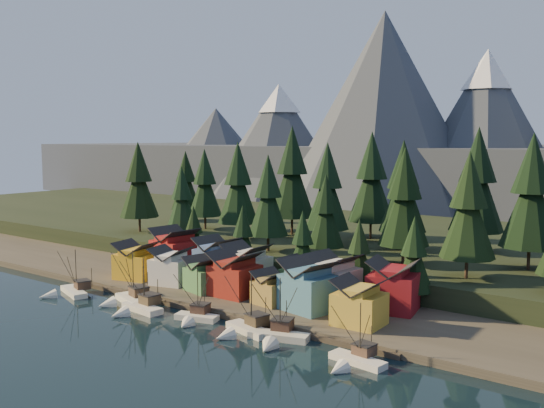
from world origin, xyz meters
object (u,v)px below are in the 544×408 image
Objects in this scene: house_front_0 at (136,259)px; house_front_1 at (171,265)px; boat_2 at (137,301)px; house_back_1 at (217,257)px; boat_5 at (277,329)px; house_back_0 at (175,248)px; boat_3 at (194,310)px; boat_1 at (126,292)px; boat_6 at (354,353)px; boat_0 at (68,286)px; boat_4 at (244,322)px.

house_front_0 is 10.47m from house_front_1.
house_back_1 reaches higher than boat_2.
house_back_0 is (-48.76, 24.17, 4.89)m from boat_5.
boat_1 is at bearing 162.95° from boat_3.
boat_6 is 1.03× the size of house_front_0.
boat_0 is 70.26m from boat_6.
boat_3 is (35.52, 2.54, 0.13)m from boat_0.
boat_3 is 28.85m from house_back_1.
house_back_0 is at bearing 137.03° from boat_5.
boat_6 is 56.64m from house_back_1.
house_front_0 reaches higher than boat_0.
boat_0 is 54.58m from boat_5.
house_back_0 is at bearing 130.75° from boat_1.
boat_4 is (47.60, 2.33, 0.27)m from boat_0.
house_front_0 is (-65.65, 14.66, 4.06)m from boat_6.
boat_0 is at bearing -162.78° from boat_4.
house_back_1 is at bearing 72.00° from boat_0.
boat_3 is at bearing -166.57° from boat_4.
boat_4 is 48.69m from house_back_0.
house_front_1 is at bearing -41.08° from house_back_0.
boat_5 reaches higher than house_front_1.
boat_2 reaches higher than house_front_1.
house_front_0 is at bearing -88.93° from house_back_0.
boat_5 is 42.02m from house_front_1.
boat_5 reaches higher than boat_0.
house_back_0 reaches higher than boat_1.
boat_0 is at bearing -150.67° from boat_1.
boat_2 is at bearing -4.22° from boat_1.
house_front_1 is at bearing 110.56° from boat_1.
house_back_1 is at bearing 107.30° from boat_3.
boat_0 is at bearing 166.13° from boat_5.
house_back_1 reaches higher than boat_0.
boat_1 is 7.37m from boat_2.
boat_2 is 1.01× the size of boat_4.
boat_0 is 1.19× the size of house_front_1.
boat_1 is at bearing -101.55° from house_front_1.
boat_5 reaches higher than boat_6.
boat_4 is 36.91m from house_back_1.
boat_5 is 1.23× the size of house_front_1.
house_front_1 is at bearing 171.66° from boat_6.
boat_0 is 0.97× the size of boat_5.
boat_3 is at bearing -35.18° from house_front_0.
boat_6 is 0.97× the size of house_back_0.
house_back_0 reaches higher than house_front_0.
boat_5 is (54.52, 2.60, 0.20)m from boat_0.
boat_2 reaches higher than boat_3.
boat_6 is (15.74, -1.84, -0.24)m from boat_5.
house_back_0 is at bearing -176.14° from house_back_1.
house_front_0 is 0.94× the size of house_back_0.
boat_0 is at bearing -121.90° from house_back_1.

